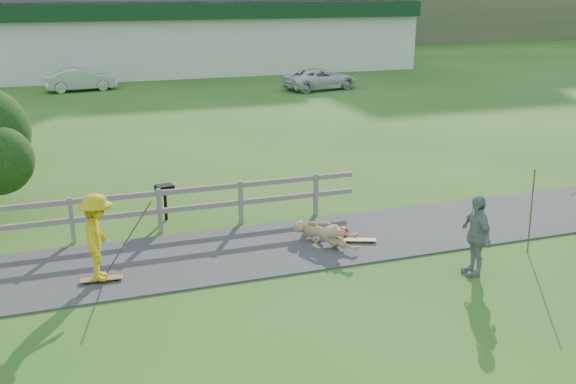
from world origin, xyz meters
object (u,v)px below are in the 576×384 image
skater_fallen (325,234)px  bbq (165,203)px  car_white (320,79)px  spectator_b (476,235)px  car_silver (80,79)px  skater_rider (98,242)px

skater_fallen → bbq: bearing=105.8°
skater_fallen → car_white: bearing=37.2°
spectator_b → car_white: 25.11m
spectator_b → bbq: bearing=-128.7°
car_silver → car_white: 13.70m
skater_fallen → spectator_b: size_ratio=0.99×
skater_rider → car_white: 26.08m
skater_rider → spectator_b: 7.55m
car_white → bbq: 22.38m
skater_fallen → spectator_b: bearing=-76.7°
skater_fallen → spectator_b: (2.33, -2.35, 0.54)m
bbq → car_silver: bearing=82.7°
skater_rider → car_white: size_ratio=0.40×
skater_rider → car_silver: skater_rider is taller
spectator_b → skater_rider: bearing=-100.4°
skater_rider → bbq: 3.73m
car_white → spectator_b: bearing=154.1°
car_silver → bbq: 23.00m
bbq → car_white: bearing=47.6°
skater_fallen → skater_rider: bearing=152.3°
skater_fallen → spectator_b: spectator_b is taller
car_silver → bbq: size_ratio=4.23×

